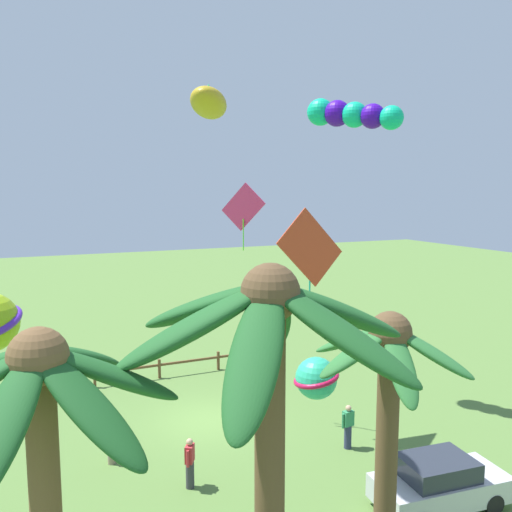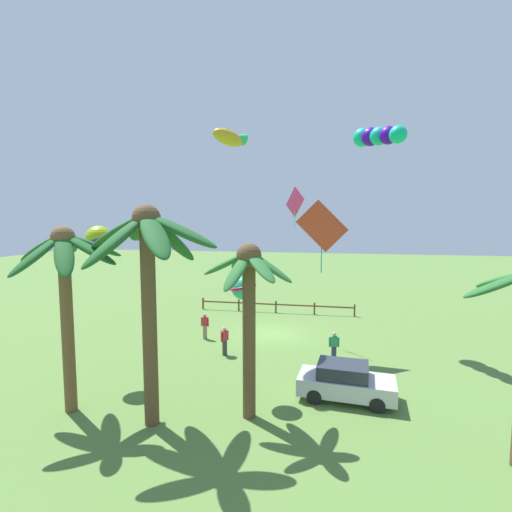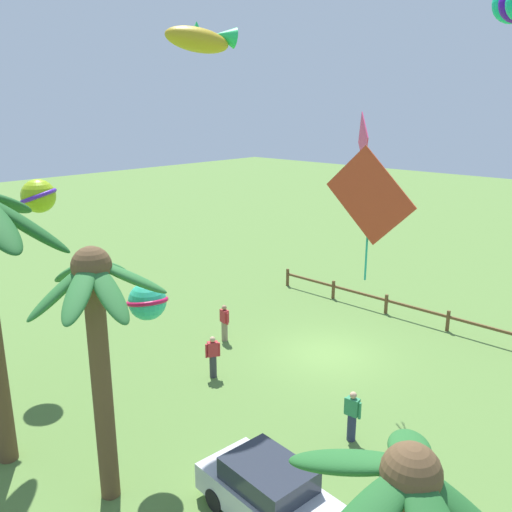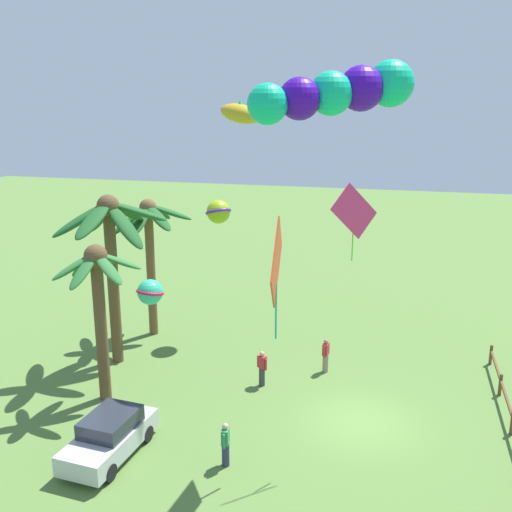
{
  "view_description": "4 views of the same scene",
  "coord_description": "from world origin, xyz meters",
  "px_view_note": "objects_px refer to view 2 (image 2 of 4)",
  "views": [
    {
      "loc": [
        6.36,
        19.2,
        9.1
      ],
      "look_at": [
        -0.54,
        3.7,
        7.01
      ],
      "focal_mm": 37.13,
      "sensor_mm": 36.0,
      "label": 1
    },
    {
      "loc": [
        -3.49,
        23.54,
        7.42
      ],
      "look_at": [
        0.16,
        4.76,
        5.55
      ],
      "focal_mm": 26.19,
      "sensor_mm": 36.0,
      "label": 2
    },
    {
      "loc": [
        -11.35,
        16.42,
        9.63
      ],
      "look_at": [
        0.16,
        4.03,
        4.89
      ],
      "focal_mm": 37.9,
      "sensor_mm": 36.0,
      "label": 3
    },
    {
      "loc": [
        -20.49,
        -1.03,
        12.08
      ],
      "look_at": [
        0.16,
        4.18,
        6.31
      ],
      "focal_mm": 41.26,
      "sensor_mm": 36.0,
      "label": 4
    }
  ],
  "objects_px": {
    "palm_tree_3": "(249,292)",
    "kite_diamond_2": "(322,227)",
    "kite_diamond_5": "(295,203)",
    "spectator_0": "(225,341)",
    "kite_ball_0": "(99,238)",
    "parked_car_0": "(345,382)",
    "kite_tube_4": "(377,136)",
    "palm_tree_0": "(66,271)",
    "kite_ball_1": "(243,287)",
    "spectator_2": "(334,347)",
    "kite_fish_3": "(230,137)",
    "palm_tree_1": "(148,257)",
    "spectator_1": "(205,326)"
  },
  "relations": [
    {
      "from": "palm_tree_3",
      "to": "kite_diamond_2",
      "type": "distance_m",
      "value": 8.39
    },
    {
      "from": "kite_diamond_5",
      "to": "spectator_0",
      "type": "bearing_deg",
      "value": 48.68
    },
    {
      "from": "kite_ball_0",
      "to": "parked_car_0",
      "type": "bearing_deg",
      "value": 177.83
    },
    {
      "from": "kite_tube_4",
      "to": "kite_diamond_5",
      "type": "height_order",
      "value": "kite_tube_4"
    },
    {
      "from": "kite_ball_0",
      "to": "kite_tube_4",
      "type": "distance_m",
      "value": 16.06
    },
    {
      "from": "palm_tree_0",
      "to": "palm_tree_3",
      "type": "xyz_separation_m",
      "value": [
        -6.89,
        -0.84,
        -0.72
      ]
    },
    {
      "from": "kite_ball_0",
      "to": "kite_ball_1",
      "type": "height_order",
      "value": "kite_ball_0"
    },
    {
      "from": "kite_tube_4",
      "to": "spectator_2",
      "type": "bearing_deg",
      "value": 58.38
    },
    {
      "from": "kite_fish_3",
      "to": "palm_tree_3",
      "type": "bearing_deg",
      "value": 111.69
    },
    {
      "from": "parked_car_0",
      "to": "kite_ball_0",
      "type": "relative_size",
      "value": 2.21
    },
    {
      "from": "parked_car_0",
      "to": "spectator_0",
      "type": "xyz_separation_m",
      "value": [
        6.27,
        -3.91,
        0.06
      ]
    },
    {
      "from": "palm_tree_3",
      "to": "kite_ball_0",
      "type": "distance_m",
      "value": 8.33
    },
    {
      "from": "kite_ball_1",
      "to": "kite_tube_4",
      "type": "xyz_separation_m",
      "value": [
        -6.1,
        -7.89,
        7.61
      ]
    },
    {
      "from": "palm_tree_0",
      "to": "kite_ball_1",
      "type": "height_order",
      "value": "palm_tree_0"
    },
    {
      "from": "palm_tree_0",
      "to": "kite_fish_3",
      "type": "xyz_separation_m",
      "value": [
        -4.75,
        -6.22,
        6.02
      ]
    },
    {
      "from": "palm_tree_3",
      "to": "kite_ball_0",
      "type": "bearing_deg",
      "value": -18.21
    },
    {
      "from": "kite_ball_1",
      "to": "kite_fish_3",
      "type": "bearing_deg",
      "value": -66.99
    },
    {
      "from": "kite_ball_1",
      "to": "kite_diamond_2",
      "type": "distance_m",
      "value": 7.01
    },
    {
      "from": "spectator_2",
      "to": "kite_ball_0",
      "type": "bearing_deg",
      "value": 18.39
    },
    {
      "from": "palm_tree_3",
      "to": "spectator_0",
      "type": "xyz_separation_m",
      "value": [
        2.67,
        -6.02,
        -3.96
      ]
    },
    {
      "from": "parked_car_0",
      "to": "kite_diamond_2",
      "type": "distance_m",
      "value": 8.48
    },
    {
      "from": "parked_car_0",
      "to": "spectator_2",
      "type": "relative_size",
      "value": 2.54
    },
    {
      "from": "kite_diamond_2",
      "to": "kite_ball_1",
      "type": "bearing_deg",
      "value": 61.76
    },
    {
      "from": "kite_tube_4",
      "to": "kite_diamond_5",
      "type": "bearing_deg",
      "value": -1.28
    },
    {
      "from": "parked_car_0",
      "to": "kite_tube_4",
      "type": "relative_size",
      "value": 1.09
    },
    {
      "from": "kite_ball_0",
      "to": "kite_ball_1",
      "type": "distance_m",
      "value": 7.36
    },
    {
      "from": "palm_tree_1",
      "to": "spectator_2",
      "type": "xyz_separation_m",
      "value": [
        -6.6,
        -7.3,
        -5.29
      ]
    },
    {
      "from": "kite_ball_0",
      "to": "kite_diamond_5",
      "type": "bearing_deg",
      "value": -139.03
    },
    {
      "from": "spectator_0",
      "to": "kite_diamond_5",
      "type": "xyz_separation_m",
      "value": [
        -3.42,
        -3.89,
        7.64
      ]
    },
    {
      "from": "palm_tree_3",
      "to": "spectator_2",
      "type": "xyz_separation_m",
      "value": [
        -3.2,
        -6.18,
        -3.96
      ]
    },
    {
      "from": "spectator_0",
      "to": "kite_diamond_2",
      "type": "relative_size",
      "value": 0.39
    },
    {
      "from": "palm_tree_0",
      "to": "kite_ball_1",
      "type": "distance_m",
      "value": 6.87
    },
    {
      "from": "kite_ball_0",
      "to": "kite_fish_3",
      "type": "height_order",
      "value": "kite_fish_3"
    },
    {
      "from": "palm_tree_1",
      "to": "kite_tube_4",
      "type": "xyz_separation_m",
      "value": [
        -8.83,
        -10.93,
        6.08
      ]
    },
    {
      "from": "kite_diamond_5",
      "to": "palm_tree_1",
      "type": "bearing_deg",
      "value": 69.38
    },
    {
      "from": "palm_tree_3",
      "to": "kite_diamond_5",
      "type": "xyz_separation_m",
      "value": [
        -0.75,
        -9.91,
        3.68
      ]
    },
    {
      "from": "parked_car_0",
      "to": "kite_fish_3",
      "type": "xyz_separation_m",
      "value": [
        5.74,
        -3.26,
        10.75
      ]
    },
    {
      "from": "palm_tree_0",
      "to": "kite_diamond_5",
      "type": "distance_m",
      "value": 13.52
    },
    {
      "from": "parked_car_0",
      "to": "kite_ball_1",
      "type": "distance_m",
      "value": 5.74
    },
    {
      "from": "kite_ball_0",
      "to": "spectator_1",
      "type": "bearing_deg",
      "value": -117.36
    },
    {
      "from": "kite_ball_0",
      "to": "kite_diamond_5",
      "type": "distance_m",
      "value": 11.4
    },
    {
      "from": "kite_diamond_5",
      "to": "kite_fish_3",
      "type": "bearing_deg",
      "value": 57.53
    },
    {
      "from": "palm_tree_1",
      "to": "parked_car_0",
      "type": "height_order",
      "value": "palm_tree_1"
    },
    {
      "from": "spectator_0",
      "to": "kite_fish_3",
      "type": "height_order",
      "value": "kite_fish_3"
    },
    {
      "from": "palm_tree_3",
      "to": "kite_tube_4",
      "type": "bearing_deg",
      "value": -118.97
    },
    {
      "from": "palm_tree_1",
      "to": "kite_ball_1",
      "type": "bearing_deg",
      "value": -131.97
    },
    {
      "from": "parked_car_0",
      "to": "kite_fish_3",
      "type": "relative_size",
      "value": 1.74
    },
    {
      "from": "spectator_0",
      "to": "kite_tube_4",
      "type": "xyz_separation_m",
      "value": [
        -8.1,
        -3.79,
        11.38
      ]
    },
    {
      "from": "parked_car_0",
      "to": "kite_ball_0",
      "type": "distance_m",
      "value": 12.74
    },
    {
      "from": "kite_ball_0",
      "to": "kite_diamond_5",
      "type": "xyz_separation_m",
      "value": [
        -8.48,
        -7.37,
        1.91
      ]
    }
  ]
}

